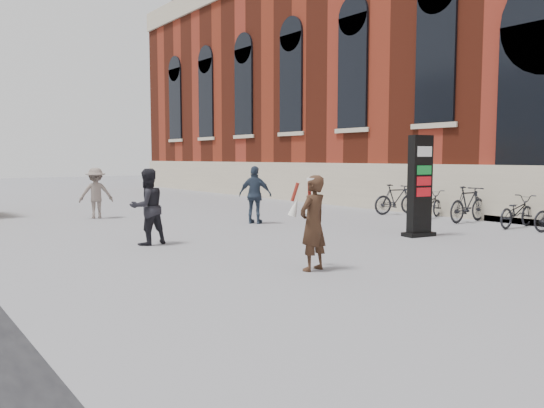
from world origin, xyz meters
TOP-DOWN VIEW (x-y plane):
  - ground at (0.00, 0.00)m, footprint 100.00×100.00m
  - station at (15.48, 6.00)m, footprint 12.15×44.50m
  - info_pylon at (4.92, 1.02)m, footprint 0.89×0.54m
  - woman at (-0.04, -0.50)m, footprint 0.73×0.68m
  - pedestrian_a at (-1.26, 3.94)m, footprint 0.95×0.78m
  - pedestrian_b at (-0.43, 10.07)m, footprint 1.23×0.92m
  - pedestrian_c at (3.03, 5.72)m, footprint 0.96×1.09m
  - bike_4 at (8.60, 0.41)m, footprint 1.80×0.67m
  - bike_5 at (8.60, 2.00)m, footprint 1.91×0.56m
  - bike_6 at (8.60, 3.44)m, footprint 1.86×1.02m
  - bike_7 at (8.60, 4.88)m, footprint 1.88×0.96m

SIDE VIEW (x-z plane):
  - ground at x=0.00m, z-range 0.00..0.00m
  - bike_6 at x=8.60m, z-range 0.00..0.93m
  - bike_4 at x=8.60m, z-range 0.00..0.94m
  - bike_7 at x=8.60m, z-range 0.00..1.09m
  - bike_5 at x=8.60m, z-range 0.00..1.15m
  - pedestrian_b at x=-0.43m, z-range 0.00..1.69m
  - woman at x=-0.04m, z-range 0.02..1.74m
  - pedestrian_c at x=3.03m, z-range 0.00..1.78m
  - pedestrian_a at x=-1.26m, z-range 0.00..1.78m
  - info_pylon at x=4.92m, z-range 0.00..2.60m
  - station at x=15.48m, z-range -1.49..17.66m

